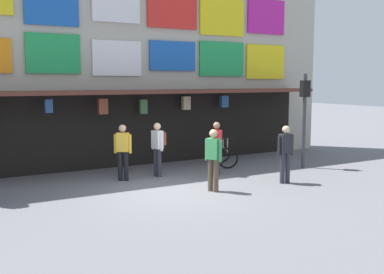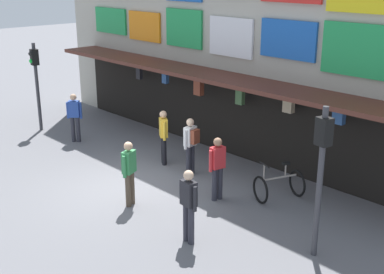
{
  "view_description": "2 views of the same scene",
  "coord_description": "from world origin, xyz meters",
  "px_view_note": "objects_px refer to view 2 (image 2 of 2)",
  "views": [
    {
      "loc": [
        -5.55,
        -10.84,
        2.95
      ],
      "look_at": [
        1.25,
        1.06,
        1.28
      ],
      "focal_mm": 42.82,
      "sensor_mm": 36.0,
      "label": 1
    },
    {
      "loc": [
        10.59,
        -7.55,
        5.69
      ],
      "look_at": [
        1.19,
        1.23,
        1.45
      ],
      "focal_mm": 47.93,
      "sensor_mm": 36.0,
      "label": 2
    }
  ],
  "objects_px": {
    "pedestrian_in_black": "(217,165)",
    "pedestrian_in_white": "(189,202)",
    "traffic_light_near": "(36,73)",
    "pedestrian_in_green": "(191,142)",
    "traffic_light_far": "(322,159)",
    "bicycle_parked": "(279,185)",
    "pedestrian_in_blue": "(129,170)",
    "pedestrian_in_red": "(75,115)",
    "pedestrian_in_purple": "(164,134)"
  },
  "relations": [
    {
      "from": "pedestrian_in_purple",
      "to": "pedestrian_in_green",
      "type": "distance_m",
      "value": 1.17
    },
    {
      "from": "traffic_light_far",
      "to": "pedestrian_in_purple",
      "type": "relative_size",
      "value": 1.9
    },
    {
      "from": "traffic_light_far",
      "to": "bicycle_parked",
      "type": "bearing_deg",
      "value": 143.69
    },
    {
      "from": "traffic_light_near",
      "to": "bicycle_parked",
      "type": "distance_m",
      "value": 10.01
    },
    {
      "from": "traffic_light_near",
      "to": "traffic_light_far",
      "type": "height_order",
      "value": "same"
    },
    {
      "from": "pedestrian_in_purple",
      "to": "bicycle_parked",
      "type": "bearing_deg",
      "value": 7.53
    },
    {
      "from": "pedestrian_in_black",
      "to": "pedestrian_in_white",
      "type": "relative_size",
      "value": 1.0
    },
    {
      "from": "pedestrian_in_black",
      "to": "pedestrian_in_green",
      "type": "height_order",
      "value": "same"
    },
    {
      "from": "pedestrian_in_red",
      "to": "pedestrian_in_white",
      "type": "height_order",
      "value": "same"
    },
    {
      "from": "bicycle_parked",
      "to": "pedestrian_in_blue",
      "type": "bearing_deg",
      "value": -128.21
    },
    {
      "from": "pedestrian_in_black",
      "to": "pedestrian_in_white",
      "type": "distance_m",
      "value": 2.27
    },
    {
      "from": "traffic_light_near",
      "to": "pedestrian_in_white",
      "type": "relative_size",
      "value": 1.9
    },
    {
      "from": "traffic_light_far",
      "to": "bicycle_parked",
      "type": "height_order",
      "value": "traffic_light_far"
    },
    {
      "from": "bicycle_parked",
      "to": "pedestrian_in_black",
      "type": "height_order",
      "value": "pedestrian_in_black"
    },
    {
      "from": "bicycle_parked",
      "to": "pedestrian_in_purple",
      "type": "distance_m",
      "value": 4.04
    },
    {
      "from": "traffic_light_far",
      "to": "bicycle_parked",
      "type": "relative_size",
      "value": 2.39
    },
    {
      "from": "traffic_light_far",
      "to": "pedestrian_in_white",
      "type": "distance_m",
      "value": 2.93
    },
    {
      "from": "traffic_light_near",
      "to": "pedestrian_in_green",
      "type": "bearing_deg",
      "value": 9.26
    },
    {
      "from": "traffic_light_near",
      "to": "pedestrian_in_blue",
      "type": "xyz_separation_m",
      "value": [
        7.37,
        -1.37,
        -1.19
      ]
    },
    {
      "from": "bicycle_parked",
      "to": "pedestrian_in_blue",
      "type": "height_order",
      "value": "pedestrian_in_blue"
    },
    {
      "from": "bicycle_parked",
      "to": "pedestrian_in_purple",
      "type": "relative_size",
      "value": 0.8
    },
    {
      "from": "traffic_light_far",
      "to": "pedestrian_in_red",
      "type": "bearing_deg",
      "value": 178.61
    },
    {
      "from": "pedestrian_in_blue",
      "to": "pedestrian_in_red",
      "type": "distance_m",
      "value": 5.56
    },
    {
      "from": "pedestrian_in_green",
      "to": "pedestrian_in_white",
      "type": "height_order",
      "value": "same"
    },
    {
      "from": "pedestrian_in_red",
      "to": "pedestrian_in_blue",
      "type": "bearing_deg",
      "value": -16.99
    },
    {
      "from": "traffic_light_near",
      "to": "pedestrian_in_green",
      "type": "distance_m",
      "value": 7.12
    },
    {
      "from": "bicycle_parked",
      "to": "pedestrian_in_black",
      "type": "relative_size",
      "value": 0.8
    },
    {
      "from": "traffic_light_near",
      "to": "pedestrian_in_red",
      "type": "height_order",
      "value": "traffic_light_near"
    },
    {
      "from": "pedestrian_in_green",
      "to": "pedestrian_in_blue",
      "type": "bearing_deg",
      "value": -80.0
    },
    {
      "from": "pedestrian_in_blue",
      "to": "pedestrian_in_black",
      "type": "xyz_separation_m",
      "value": [
        1.27,
        1.82,
        0.0
      ]
    },
    {
      "from": "bicycle_parked",
      "to": "pedestrian_in_white",
      "type": "relative_size",
      "value": 0.8
    },
    {
      "from": "pedestrian_in_red",
      "to": "pedestrian_in_green",
      "type": "bearing_deg",
      "value": 10.15
    },
    {
      "from": "bicycle_parked",
      "to": "pedestrian_in_purple",
      "type": "bearing_deg",
      "value": -172.47
    },
    {
      "from": "pedestrian_in_blue",
      "to": "pedestrian_in_white",
      "type": "relative_size",
      "value": 1.0
    },
    {
      "from": "traffic_light_far",
      "to": "pedestrian_in_white",
      "type": "height_order",
      "value": "traffic_light_far"
    },
    {
      "from": "pedestrian_in_black",
      "to": "pedestrian_in_purple",
      "type": "bearing_deg",
      "value": 167.41
    },
    {
      "from": "pedestrian_in_purple",
      "to": "pedestrian_in_red",
      "type": "distance_m",
      "value": 3.8
    },
    {
      "from": "traffic_light_far",
      "to": "pedestrian_in_blue",
      "type": "relative_size",
      "value": 1.9
    },
    {
      "from": "pedestrian_in_red",
      "to": "pedestrian_in_white",
      "type": "bearing_deg",
      "value": -13.21
    },
    {
      "from": "traffic_light_near",
      "to": "traffic_light_far",
      "type": "bearing_deg",
      "value": 0.09
    },
    {
      "from": "traffic_light_near",
      "to": "pedestrian_in_green",
      "type": "relative_size",
      "value": 1.9
    },
    {
      "from": "pedestrian_in_blue",
      "to": "pedestrian_in_red",
      "type": "bearing_deg",
      "value": 163.01
    },
    {
      "from": "pedestrian_in_white",
      "to": "pedestrian_in_black",
      "type": "bearing_deg",
      "value": 118.59
    },
    {
      "from": "pedestrian_in_white",
      "to": "pedestrian_in_purple",
      "type": "bearing_deg",
      "value": 146.39
    },
    {
      "from": "pedestrian_in_purple",
      "to": "pedestrian_in_red",
      "type": "relative_size",
      "value": 1.0
    },
    {
      "from": "traffic_light_far",
      "to": "pedestrian_in_green",
      "type": "xyz_separation_m",
      "value": [
        -4.97,
        1.11,
        -1.16
      ]
    },
    {
      "from": "pedestrian_in_purple",
      "to": "pedestrian_in_white",
      "type": "distance_m",
      "value": 4.77
    },
    {
      "from": "pedestrian_in_black",
      "to": "pedestrian_in_green",
      "type": "distance_m",
      "value": 1.84
    },
    {
      "from": "pedestrian_in_purple",
      "to": "pedestrian_in_blue",
      "type": "relative_size",
      "value": 1.0
    },
    {
      "from": "traffic_light_near",
      "to": "pedestrian_in_blue",
      "type": "bearing_deg",
      "value": -10.5
    }
  ]
}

